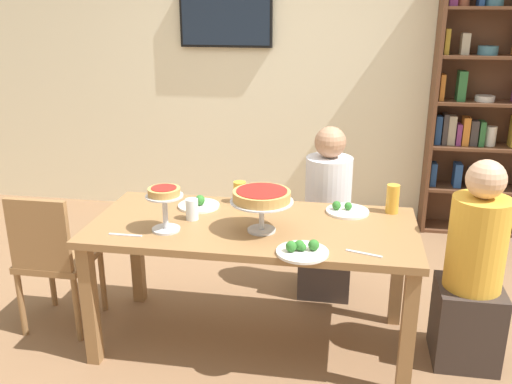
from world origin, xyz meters
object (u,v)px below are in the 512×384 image
(chair_head_west, at_px, (52,255))
(deep_dish_pizza_stand, at_px, (262,198))
(water_glass_clear_near, at_px, (192,209))
(cutlery_fork_near, at_px, (125,235))
(salad_plate_spare, at_px, (302,250))
(beer_glass_amber_tall, at_px, (240,192))
(beer_glass_amber_short, at_px, (393,199))
(salad_plate_near_diner, at_px, (199,204))
(diner_far_right, at_px, (327,224))
(salad_plate_far_diner, at_px, (346,210))
(television, at_px, (226,17))
(personal_pizza_stand, at_px, (164,199))
(diner_head_east, at_px, (472,279))
(bookshelf, at_px, (500,97))
(cutlery_knife_near, at_px, (364,253))
(dining_table, at_px, (253,239))

(chair_head_west, distance_m, deep_dish_pizza_stand, 1.32)
(water_glass_clear_near, xyz_separation_m, cutlery_fork_near, (-0.28, -0.28, -0.06))
(salad_plate_spare, bearing_deg, beer_glass_amber_tall, 123.65)
(beer_glass_amber_short, bearing_deg, salad_plate_near_diner, -175.16)
(diner_far_right, distance_m, beer_glass_amber_tall, 0.70)
(salad_plate_far_diner, bearing_deg, cutlery_fork_near, -154.81)
(water_glass_clear_near, height_order, cutlery_fork_near, water_glass_clear_near)
(diner_far_right, height_order, chair_head_west, diner_far_right)
(television, height_order, diner_far_right, television)
(personal_pizza_stand, bearing_deg, diner_head_east, 6.68)
(personal_pizza_stand, height_order, cutlery_fork_near, personal_pizza_stand)
(beer_glass_amber_tall, bearing_deg, salad_plate_far_diner, -5.40)
(personal_pizza_stand, relative_size, salad_plate_far_diner, 0.97)
(television, bearing_deg, diner_far_right, -55.61)
(bookshelf, xyz_separation_m, television, (-2.29, 0.10, 0.61))
(diner_far_right, xyz_separation_m, beer_glass_amber_short, (0.38, -0.37, 0.33))
(television, xyz_separation_m, chair_head_west, (-0.58, -2.17, -1.28))
(personal_pizza_stand, distance_m, cutlery_fork_near, 0.27)
(water_glass_clear_near, bearing_deg, diner_head_east, 0.51)
(beer_glass_amber_tall, bearing_deg, salad_plate_spare, -56.35)
(salad_plate_far_diner, bearing_deg, bookshelf, 55.76)
(diner_far_right, xyz_separation_m, chair_head_west, (-1.56, -0.74, -0.01))
(beer_glass_amber_short, bearing_deg, cutlery_knife_near, -105.54)
(dining_table, distance_m, diner_far_right, 0.79)
(bookshelf, height_order, cutlery_fork_near, bookshelf)
(salad_plate_near_diner, relative_size, salad_plate_spare, 0.96)
(diner_head_east, height_order, personal_pizza_stand, diner_head_east)
(bookshelf, bearing_deg, cutlery_fork_near, -135.47)
(cutlery_knife_near, bearing_deg, personal_pizza_stand, -169.45)
(deep_dish_pizza_stand, height_order, salad_plate_near_diner, deep_dish_pizza_stand)
(beer_glass_amber_short, bearing_deg, beer_glass_amber_tall, 178.79)
(chair_head_west, relative_size, deep_dish_pizza_stand, 2.63)
(chair_head_west, distance_m, personal_pizza_stand, 0.86)
(bookshelf, distance_m, cutlery_fork_near, 3.27)
(bookshelf, distance_m, beer_glass_amber_short, 1.97)
(dining_table, bearing_deg, cutlery_fork_near, -156.86)
(diner_far_right, relative_size, salad_plate_near_diner, 4.73)
(dining_table, distance_m, salad_plate_spare, 0.46)
(salad_plate_near_diner, height_order, beer_glass_amber_short, beer_glass_amber_short)
(television, height_order, beer_glass_amber_tall, television)
(water_glass_clear_near, bearing_deg, salad_plate_spare, -28.02)
(diner_far_right, xyz_separation_m, salad_plate_far_diner, (0.12, -0.41, 0.26))
(deep_dish_pizza_stand, height_order, personal_pizza_stand, personal_pizza_stand)
(salad_plate_far_diner, bearing_deg, television, 120.82)
(salad_plate_spare, distance_m, cutlery_knife_near, 0.30)
(cutlery_knife_near, bearing_deg, dining_table, 171.38)
(salad_plate_spare, distance_m, beer_glass_amber_short, 0.79)
(deep_dish_pizza_stand, bearing_deg, diner_head_east, 5.86)
(television, height_order, chair_head_west, television)
(bookshelf, height_order, beer_glass_amber_short, bookshelf)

